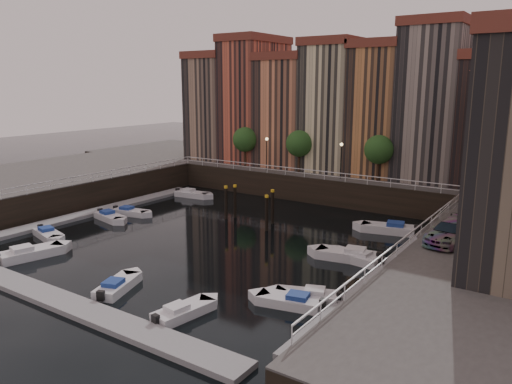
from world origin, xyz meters
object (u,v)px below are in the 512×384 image
Objects in this scene: boat_left_1 at (48,234)px; corner_tower at (496,124)px; mooring_pilings at (249,206)px; boat_left_3 at (130,212)px; gangway at (442,220)px; boat_left_2 at (110,217)px; car_c at (450,233)px; car_a at (481,202)px; car_b at (477,222)px.

corner_tower is at bearing 50.79° from boat_left_1.
mooring_pilings is 1.43× the size of boat_left_3.
corner_tower is at bearing 24.27° from mooring_pilings.
corner_tower is at bearing 57.20° from gangway.
boat_left_2 is (-12.38, -7.31, -1.31)m from mooring_pilings.
corner_tower reaches higher than boat_left_1.
mooring_pilings is 14.44m from boat_left_2.
boat_left_2 is at bearing -158.11° from gangway.
mooring_pilings is 1.17× the size of car_c.
car_a is at bearing -89.78° from corner_tower.
gangway is 31.14m from boat_left_3.
car_b is at bearing -81.90° from car_a.
car_b is at bearing -3.56° from mooring_pilings.
boat_left_2 is at bearing -104.25° from boat_left_3.
gangway is 10.79m from car_c.
car_a is (2.91, 1.13, 1.78)m from gangway.
boat_left_2 is 1.09× the size of car_a.
corner_tower is at bearing 98.22° from car_c.
car_a is at bearing 80.87° from car_b.
car_c reaches higher than mooring_pilings.
car_c is at bearing -118.71° from car_b.
corner_tower is 9.86m from gangway.
mooring_pilings is at bearing -155.73° from corner_tower.
gangway is 3.60m from car_a.
car_c reaches higher than boat_left_3.
corner_tower is 41.42m from boat_left_1.
gangway is 1.91× the size of boat_left_1.
car_a is at bearing 46.71° from boat_left_1.
boat_left_3 is at bearing -156.86° from corner_tower.
boat_left_1 is at bearing -76.29° from boat_left_2.
gangway is at bearing 7.84° from boat_left_3.
corner_tower is 36.74m from boat_left_3.
corner_tower is at bearing 38.95° from boat_left_2.
boat_left_3 is at bearing -162.39° from gangway.
car_a is 0.79× the size of car_c.
corner_tower is at bearing 78.52° from car_b.
mooring_pilings is 1.40× the size of boat_left_1.
gangway is at bearing 15.00° from mooring_pilings.
boat_left_3 is 0.82× the size of car_c.
boat_left_2 is at bearing -153.26° from corner_tower.
mooring_pilings is 21.28m from car_a.
car_a reaches higher than boat_left_2.
boat_left_3 is at bearing 169.05° from car_b.
mooring_pilings is 1.49× the size of car_a.
boat_left_2 is at bearing 106.31° from boat_left_1.
car_b reaches higher than boat_left_3.
gangway is 1.59× the size of car_c.
car_c is at bearing -89.19° from car_a.
car_c reaches higher than car_b.
car_c is (0.06, -11.34, 0.06)m from car_a.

